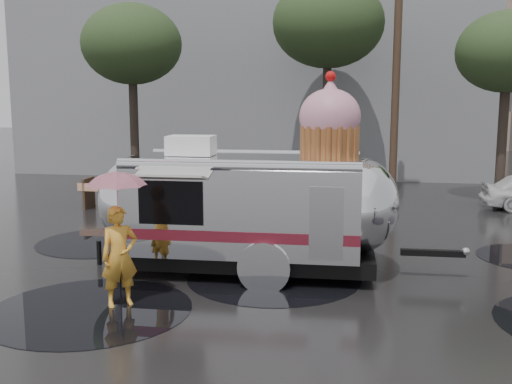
# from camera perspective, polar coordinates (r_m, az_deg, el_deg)

# --- Properties ---
(ground) EXTENTS (120.00, 120.00, 0.00)m
(ground) POSITION_cam_1_polar(r_m,az_deg,el_deg) (9.08, 1.70, -14.32)
(ground) COLOR black
(ground) RESTS_ON ground
(puddles) EXTENTS (13.47, 10.08, 0.01)m
(puddles) POSITION_cam_1_polar(r_m,az_deg,el_deg) (11.65, 0.83, -8.97)
(puddles) COLOR black
(puddles) RESTS_ON ground
(grey_building) EXTENTS (22.00, 12.00, 13.00)m
(grey_building) POSITION_cam_1_polar(r_m,az_deg,el_deg) (32.80, 0.41, 14.03)
(grey_building) COLOR slate
(grey_building) RESTS_ON ground
(utility_pole) EXTENTS (1.60, 0.28, 9.00)m
(utility_pole) POSITION_cam_1_polar(r_m,az_deg,el_deg) (22.34, 13.23, 11.36)
(utility_pole) COLOR #473323
(utility_pole) RESTS_ON ground
(tree_left) EXTENTS (3.64, 3.64, 6.95)m
(tree_left) POSITION_cam_1_polar(r_m,az_deg,el_deg) (22.84, -11.76, 13.52)
(tree_left) COLOR #382D26
(tree_left) RESTS_ON ground
(tree_mid) EXTENTS (4.20, 4.20, 8.03)m
(tree_mid) POSITION_cam_1_polar(r_m,az_deg,el_deg) (23.46, 6.88, 15.61)
(tree_mid) COLOR #382D26
(tree_mid) RESTS_ON ground
(tree_right) EXTENTS (3.36, 3.36, 6.42)m
(tree_right) POSITION_cam_1_polar(r_m,az_deg,el_deg) (21.88, 22.83, 12.11)
(tree_right) COLOR #382D26
(tree_right) RESTS_ON ground
(barricade_row) EXTENTS (4.30, 0.80, 1.00)m
(barricade_row) POSITION_cam_1_polar(r_m,az_deg,el_deg) (19.65, -10.53, -0.18)
(barricade_row) COLOR #473323
(barricade_row) RESTS_ON ground
(airstream_trailer) EXTENTS (7.79, 3.03, 4.19)m
(airstream_trailer) POSITION_cam_1_polar(r_m,az_deg,el_deg) (12.33, -0.47, -0.94)
(airstream_trailer) COLOR silver
(airstream_trailer) RESTS_ON ground
(person_left) EXTENTS (0.76, 0.73, 1.76)m
(person_left) POSITION_cam_1_polar(r_m,az_deg,el_deg) (10.65, -12.87, -6.00)
(person_left) COLOR gold
(person_left) RESTS_ON ground
(umbrella_pink) EXTENTS (1.24, 1.24, 2.39)m
(umbrella_pink) POSITION_cam_1_polar(r_m,az_deg,el_deg) (10.43, -13.08, -0.19)
(umbrella_pink) COLOR pink
(umbrella_pink) RESTS_ON ground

